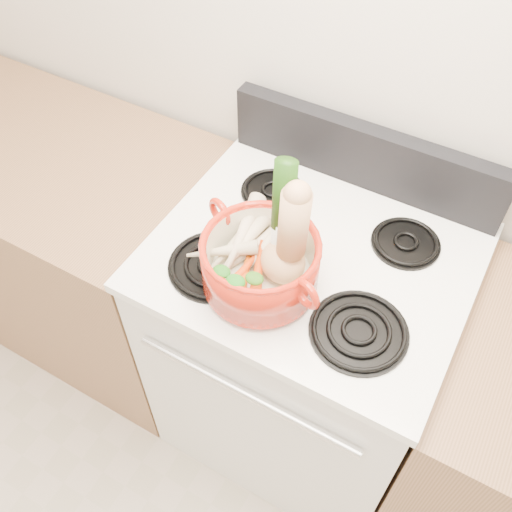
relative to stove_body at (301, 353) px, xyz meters
The scene contains 25 objects.
wall_back 0.91m from the stove_body, 90.00° to the left, with size 3.50×0.02×2.60m, color beige.
stove_body is the anchor object (origin of this frame).
cooktop 0.47m from the stove_body, ahead, with size 0.78×0.67×0.03m, color white.
control_backsplash 0.65m from the stove_body, 90.00° to the left, with size 0.76×0.05×0.18m, color black.
oven_handle 0.47m from the stove_body, 90.00° to the right, with size 0.02×0.02×0.60m, color silver.
counter_left 1.07m from the stove_body, behind, with size 1.36×0.65×0.90m, color brown.
burner_front_left 0.56m from the stove_body, 139.90° to the right, with size 0.22×0.22×0.02m, color black.
burner_front_right 0.56m from the stove_body, 40.10° to the right, with size 0.22×0.22×0.02m, color black.
burner_back_left 0.55m from the stove_body, 143.62° to the left, with size 0.17×0.17×0.02m, color black.
burner_back_right 0.55m from the stove_body, 36.38° to the left, with size 0.17×0.17×0.02m, color black.
dutch_oven 0.60m from the stove_body, 112.82° to the right, with size 0.27×0.27×0.13m, color #AE1F0E.
pot_handle_left 0.66m from the stove_body, 154.54° to the right, with size 0.07×0.07×0.02m, color #AE1F0E.
pot_handle_right 0.66m from the stove_body, 70.08° to the right, with size 0.07×0.07×0.02m, color #AE1F0E.
squash 0.68m from the stove_body, 98.53° to the right, with size 0.11×0.11×0.27m, color tan, non-canonical shape.
leek 0.71m from the stove_body, 109.08° to the right, with size 0.05×0.05×0.32m, color silver.
ginger 0.57m from the stove_body, 138.22° to the right, with size 0.09×0.07×0.05m, color #D2B081.
parsnip_0 0.58m from the stove_body, 134.50° to the right, with size 0.04×0.04×0.22m, color beige.
parsnip_1 0.60m from the stove_body, 141.07° to the right, with size 0.04×0.04×0.19m, color beige.
parsnip_2 0.59m from the stove_body, 131.35° to the right, with size 0.04×0.04×0.20m, color beige.
parsnip_3 0.62m from the stove_body, 134.20° to the right, with size 0.04×0.04×0.17m, color beige.
parsnip_4 0.61m from the stove_body, 135.58° to the right, with size 0.04×0.04×0.19m, color beige.
parsnip_5 0.62m from the stove_body, 142.04° to the right, with size 0.04×0.04×0.23m, color #F1E1C4.
carrot_0 0.59m from the stove_body, 114.13° to the right, with size 0.03×0.03×0.17m, color #C8510A.
carrot_1 0.60m from the stove_body, 116.28° to the right, with size 0.03×0.03×0.14m, color #DE410B.
carrot_2 0.59m from the stove_body, 110.75° to the right, with size 0.03×0.03×0.16m, color red.
Camera 1 is at (0.33, 0.54, 2.04)m, focal length 40.00 mm.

